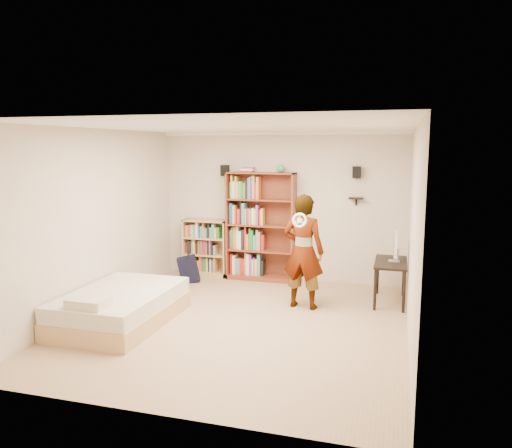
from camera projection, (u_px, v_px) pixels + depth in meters
The scene contains 14 objects.
ground at pixel (240, 323), 6.95m from camera, with size 4.50×5.00×0.01m, color tan.
room_shell at pixel (239, 197), 6.68m from camera, with size 4.52×5.02×2.71m.
crown_molding at pixel (239, 129), 6.54m from camera, with size 4.50×5.00×0.06m.
speaker_left at pixel (225, 170), 9.21m from camera, with size 0.14×0.12×0.20m, color black.
speaker_right at pixel (357, 172), 8.56m from camera, with size 0.14×0.12×0.20m, color black.
wall_shelf at pixel (356, 198), 8.64m from camera, with size 0.25×0.16×0.03m, color black.
tall_bookshelf at pixel (261, 227), 9.09m from camera, with size 1.25×0.36×1.98m, color maroon, non-canonical shape.
low_bookshelf at pixel (206, 248), 9.48m from camera, with size 0.85×0.32×1.07m, color tan, non-canonical shape.
computer_desk at pixel (390, 282), 7.83m from camera, with size 0.49×0.97×0.66m, color black, non-canonical shape.
imac at pixel (395, 247), 7.74m from camera, with size 0.09×0.46×0.46m, color silver, non-canonical shape.
daybed at pixel (121, 303), 6.93m from camera, with size 1.26×1.94×0.57m, color beige, non-canonical shape.
person at pixel (303, 251), 7.52m from camera, with size 0.64×0.42×1.74m, color black.
wii_wheel at pixel (300, 220), 7.13m from camera, with size 0.22×0.22×0.04m, color silver.
navy_bag at pixel (189, 269), 9.02m from camera, with size 0.37×0.24×0.50m, color black, non-canonical shape.
Camera 1 is at (2.05, -6.34, 2.44)m, focal length 35.00 mm.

